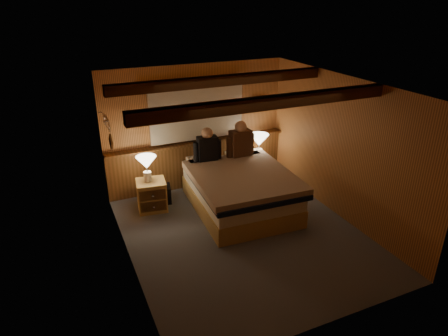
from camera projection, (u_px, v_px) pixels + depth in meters
floor at (243, 234)px, 6.44m from camera, size 4.20×4.20×0.00m
ceiling at (247, 86)px, 5.48m from camera, size 4.20×4.20×0.00m
wall_back at (196, 127)px, 7.72m from camera, size 3.60×0.00×3.60m
wall_left at (124, 188)px, 5.29m from camera, size 0.00×4.20×4.20m
wall_right at (342, 149)px, 6.63m from camera, size 0.00×4.20×4.20m
wall_front at (334, 239)px, 4.20m from camera, size 3.60×0.00×3.60m
wainscot at (198, 162)px, 7.95m from camera, size 3.60×0.23×0.94m
curtain_window at (197, 112)px, 7.53m from camera, size 2.18×0.09×1.11m
ceiling_beams at (242, 90)px, 5.64m from camera, size 3.60×1.65×0.16m
coat_rail at (107, 121)px, 6.45m from camera, size 0.05×0.55×0.24m
framed_print at (259, 102)px, 8.06m from camera, size 0.30×0.04×0.25m
bed at (240, 190)px, 7.07m from camera, size 1.76×2.21×0.73m
nightstand_left at (152, 195)px, 7.09m from camera, size 0.56×0.52×0.55m
nightstand_right at (255, 168)px, 8.26m from camera, size 0.51×0.47×0.49m
lamp_left at (146, 164)px, 6.87m from camera, size 0.35×0.35×0.46m
lamp_right at (259, 141)px, 8.00m from camera, size 0.38×0.38×0.50m
person_left at (207, 147)px, 7.34m from camera, size 0.54×0.24×0.65m
person_right at (240, 141)px, 7.53m from camera, size 0.58×0.25×0.71m
duffel_bag at (156, 194)px, 7.37m from camera, size 0.58×0.42×0.38m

